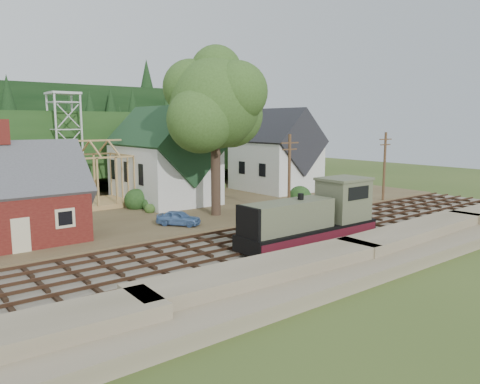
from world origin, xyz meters
TOP-DOWN VIEW (x-y plane):
  - ground at (0.00, 0.00)m, footprint 140.00×140.00m
  - embankment at (0.00, -8.50)m, footprint 64.00×5.00m
  - railroad_bed at (0.00, 0.00)m, footprint 64.00×11.00m
  - village_flat at (0.00, 18.00)m, footprint 64.00×26.00m
  - hillside at (0.00, 42.00)m, footprint 70.00×28.96m
  - ridge at (0.00, 58.00)m, footprint 80.00×20.00m
  - depot at (-16.00, 11.00)m, footprint 10.80×7.41m
  - church at (2.00, 19.68)m, footprint 8.40×15.17m
  - farmhouse at (18.00, 19.00)m, footprint 8.40×10.80m
  - timber_frame at (-6.00, 22.00)m, footprint 8.20×6.20m
  - lattice_tower at (-6.00, 28.00)m, footprint 3.20×3.20m
  - big_tree at (2.17, 10.08)m, footprint 10.90×8.40m
  - telegraph_pole_near at (7.00, 5.20)m, footprint 2.20×0.28m
  - telegraph_pole_far at (22.00, 5.20)m, footprint 2.20×0.28m
  - locomotive at (1.54, -3.00)m, footprint 11.80×2.95m
  - car_blue at (-3.20, 8.24)m, footprint 3.53×3.93m
  - car_red at (21.75, 17.17)m, footprint 4.42×2.07m
  - patio_set at (-14.67, 9.45)m, footprint 2.46×2.46m

SIDE VIEW (x-z plane):
  - ground at x=0.00m, z-range 0.00..0.00m
  - embankment at x=0.00m, z-range -0.80..0.80m
  - hillside at x=0.00m, z-range -6.37..6.37m
  - ridge at x=0.00m, z-range -6.00..6.00m
  - railroad_bed at x=0.00m, z-range 0.00..0.16m
  - village_flat at x=0.00m, z-range 0.00..0.30m
  - car_red at x=21.75m, z-range 0.30..1.52m
  - car_blue at x=-3.20m, z-range 0.30..1.59m
  - locomotive at x=1.54m, z-range -0.26..4.46m
  - patio_set at x=-14.67m, z-range 1.26..4.00m
  - depot at x=-16.00m, z-range -1.29..7.71m
  - timber_frame at x=-6.00m, z-range -0.23..6.76m
  - telegraph_pole_near at x=7.00m, z-range 0.25..8.25m
  - telegraph_pole_far at x=22.00m, z-range 0.25..8.25m
  - farmhouse at x=18.00m, z-range -0.43..10.17m
  - church at x=2.00m, z-range -1.32..11.68m
  - lattice_tower at x=-6.00m, z-range 3.97..16.10m
  - big_tree at x=2.17m, z-range 2.87..17.57m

